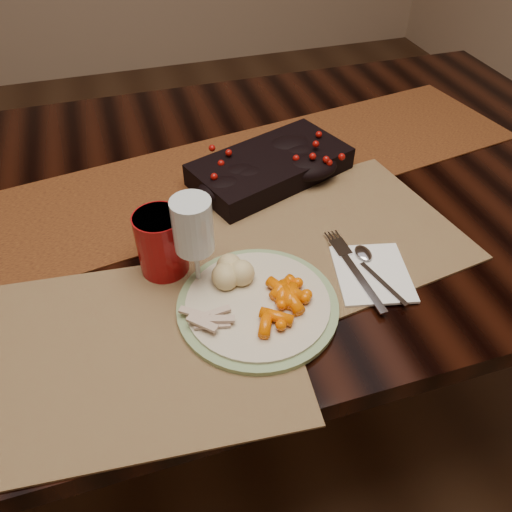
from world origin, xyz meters
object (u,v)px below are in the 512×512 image
object	(u,v)px
placemat_main	(322,238)
wine_glass	(195,246)
baby_carrots	(274,307)
centerpiece	(271,163)
turkey_shreds	(206,318)
dinner_plate	(258,305)
dining_table	(228,314)
mashed_potatoes	(233,270)
red_cup	(161,243)
napkin	(372,273)

from	to	relation	value
placemat_main	wine_glass	bearing A→B (deg)	-177.17
placemat_main	baby_carrots	xyz separation A→B (m)	(-0.14, -0.15, 0.03)
centerpiece	turkey_shreds	world-z (taller)	centerpiece
turkey_shreds	dinner_plate	bearing A→B (deg)	10.50
dinner_plate	placemat_main	bearing A→B (deg)	37.92
dining_table	centerpiece	xyz separation A→B (m)	(0.11, 0.02, 0.41)
baby_carrots	mashed_potatoes	xyz separation A→B (m)	(-0.04, 0.08, 0.01)
turkey_shreds	red_cup	bearing A→B (deg)	104.15
napkin	wine_glass	distance (m)	0.29
mashed_potatoes	red_cup	size ratio (longest dim) A/B	0.67
placemat_main	dinner_plate	bearing A→B (deg)	-150.53
dining_table	napkin	distance (m)	0.52
turkey_shreds	wine_glass	bearing A→B (deg)	84.48
placemat_main	red_cup	distance (m)	0.29
napkin	placemat_main	bearing A→B (deg)	122.97
turkey_shreds	red_cup	world-z (taller)	red_cup
dining_table	wine_glass	world-z (taller)	wine_glass
baby_carrots	napkin	distance (m)	0.19
centerpiece	mashed_potatoes	bearing A→B (deg)	-118.86
centerpiece	baby_carrots	size ratio (longest dim) A/B	3.12
dining_table	wine_glass	distance (m)	0.52
dinner_plate	red_cup	xyz separation A→B (m)	(-0.12, 0.13, 0.05)
dining_table	baby_carrots	distance (m)	0.53
red_cup	wine_glass	size ratio (longest dim) A/B	0.65
centerpiece	baby_carrots	distance (m)	0.38
dining_table	centerpiece	size ratio (longest dim) A/B	5.71
red_cup	mashed_potatoes	bearing A→B (deg)	-37.17
mashed_potatoes	wine_glass	world-z (taller)	wine_glass
placemat_main	dinner_plate	xyz separation A→B (m)	(-0.16, -0.12, 0.01)
wine_glass	red_cup	bearing A→B (deg)	131.29
turkey_shreds	placemat_main	bearing A→B (deg)	29.88
turkey_shreds	mashed_potatoes	bearing A→B (deg)	48.98
dining_table	red_cup	distance (m)	0.49
napkin	mashed_potatoes	bearing A→B (deg)	-177.94
placemat_main	baby_carrots	size ratio (longest dim) A/B	4.65
mashed_potatoes	placemat_main	bearing A→B (deg)	20.82
dinner_plate	mashed_potatoes	distance (m)	0.07
placemat_main	wine_glass	xyz separation A→B (m)	(-0.24, -0.05, 0.08)
turkey_shreds	wine_glass	world-z (taller)	wine_glass
wine_glass	dining_table	bearing A→B (deg)	68.17
mashed_potatoes	dining_table	bearing A→B (deg)	80.81
turkey_shreds	red_cup	size ratio (longest dim) A/B	0.66
mashed_potatoes	napkin	bearing A→B (deg)	-10.66
centerpiece	red_cup	world-z (taller)	red_cup
placemat_main	dining_table	bearing A→B (deg)	118.27
dining_table	wine_glass	xyz separation A→B (m)	(-0.09, -0.24, 0.46)
napkin	wine_glass	bearing A→B (deg)	179.56
centerpiece	mashed_potatoes	xyz separation A→B (m)	(-0.15, -0.28, 0.00)
placemat_main	baby_carrots	world-z (taller)	baby_carrots
dinner_plate	wine_glass	distance (m)	0.13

